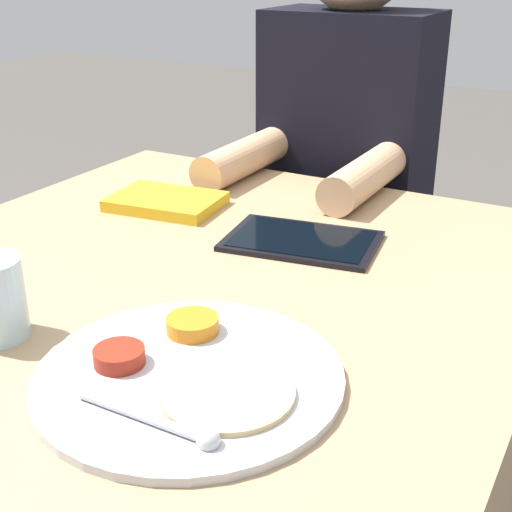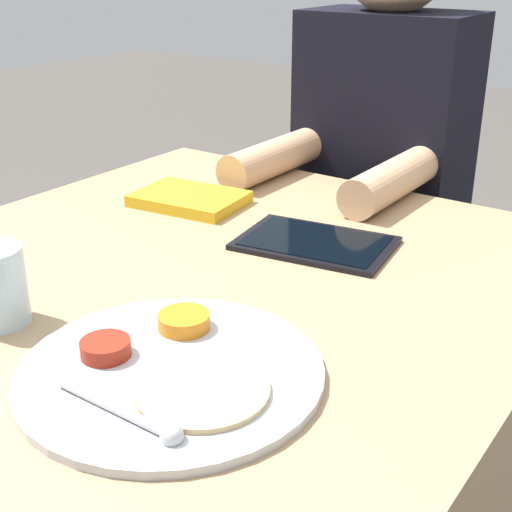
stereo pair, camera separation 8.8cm
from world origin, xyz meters
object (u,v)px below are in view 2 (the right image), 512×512
at_px(thali_tray, 171,370).
at_px(person_diner, 376,230).
at_px(tablet_device, 315,243).
at_px(red_notebook, 189,200).

bearing_deg(thali_tray, person_diner, 102.19).
bearing_deg(tablet_device, person_diner, 104.97).
xyz_separation_m(tablet_device, person_diner, (-0.13, 0.48, -0.16)).
relative_size(thali_tray, red_notebook, 1.63).
bearing_deg(thali_tray, tablet_device, 98.71).
bearing_deg(red_notebook, person_diner, 71.73).
bearing_deg(tablet_device, red_notebook, 172.78).
xyz_separation_m(red_notebook, person_diner, (0.15, 0.45, -0.17)).
bearing_deg(red_notebook, tablet_device, -7.22).
relative_size(thali_tray, person_diner, 0.25).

